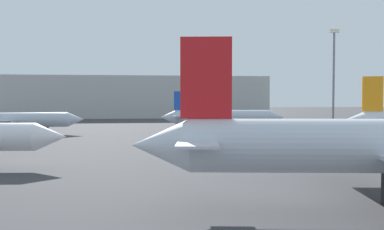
# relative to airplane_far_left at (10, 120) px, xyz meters

# --- Properties ---
(airplane_far_left) EXTENTS (26.42, 22.71, 8.24)m
(airplane_far_left) POSITION_rel_airplane_far_left_xyz_m (0.00, 0.00, 0.00)
(airplane_far_left) COLOR #B2BCCC
(airplane_far_left) RESTS_ON ground_plane
(airplane_far_right) EXTENTS (25.42, 23.20, 8.29)m
(airplane_far_right) POSITION_rel_airplane_far_left_xyz_m (40.58, 2.42, 0.21)
(airplane_far_right) COLOR #B2BCCC
(airplane_far_right) RESTS_ON ground_plane
(light_mast_right) EXTENTS (2.40, 0.50, 22.97)m
(light_mast_right) POSITION_rel_airplane_far_left_xyz_m (69.10, 12.05, 9.98)
(light_mast_right) COLOR slate
(light_mast_right) RESTS_ON ground_plane
(terminal_building) EXTENTS (95.08, 19.43, 14.53)m
(terminal_building) POSITION_rel_airplane_far_left_xyz_m (21.11, 69.60, 4.47)
(terminal_building) COLOR #B7B7B2
(terminal_building) RESTS_ON ground_plane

